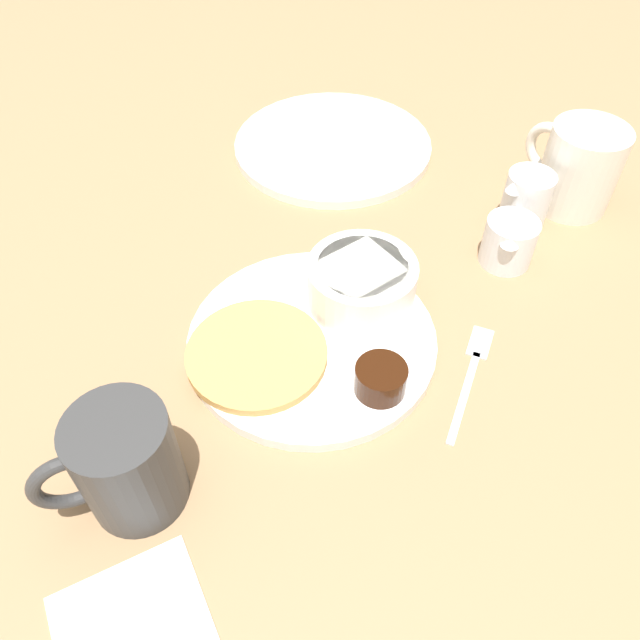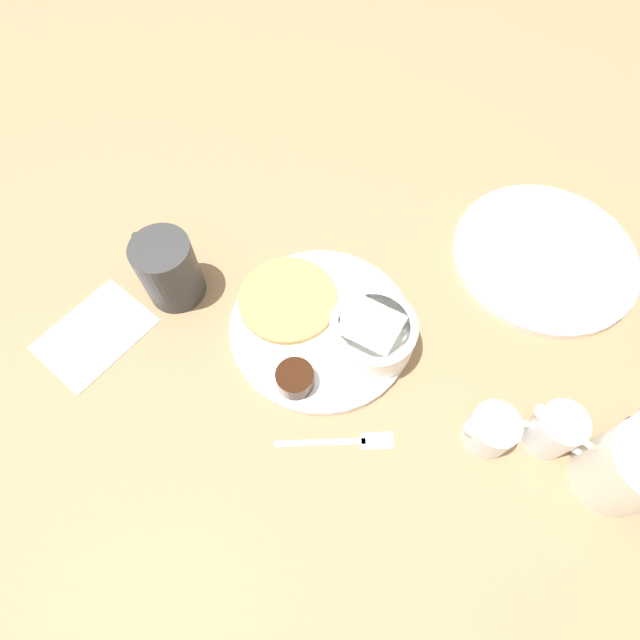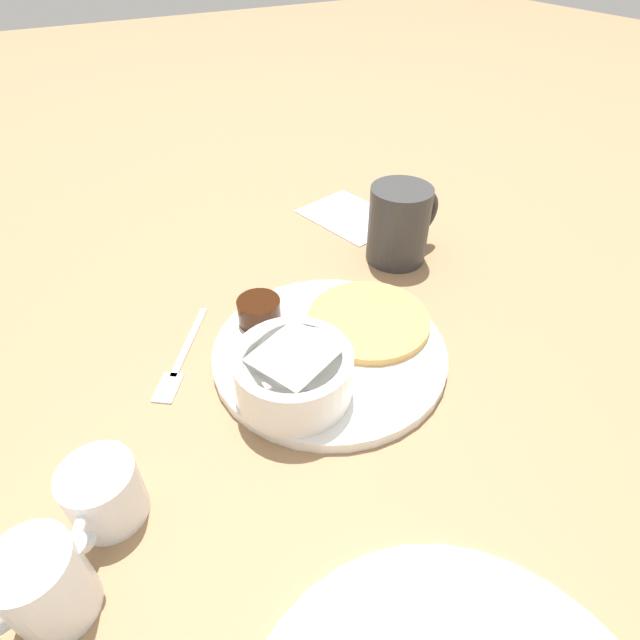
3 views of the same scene
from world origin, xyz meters
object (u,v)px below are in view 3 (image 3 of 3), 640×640
coffee_mug (400,224)px  creamer_pitcher_near (104,493)px  bowl (293,373)px  fork (179,362)px  creamer_pitcher_far (44,585)px  plate (329,352)px

coffee_mug → creamer_pitcher_near: bearing=114.4°
bowl → fork: (0.10, 0.08, -0.04)m
creamer_pitcher_near → fork: 0.16m
creamer_pitcher_near → creamer_pitcher_far: (-0.05, 0.04, 0.01)m
plate → coffee_mug: 0.21m
bowl → creamer_pitcher_far: creamer_pitcher_far is taller
bowl → coffee_mug: coffee_mug is taller
plate → coffee_mug: coffee_mug is taller
plate → creamer_pitcher_near: 0.24m
bowl → creamer_pitcher_far: size_ratio=1.38×
creamer_pitcher_near → fork: creamer_pitcher_near is taller
coffee_mug → creamer_pitcher_near: coffee_mug is taller
creamer_pitcher_far → coffee_mug: bearing=-62.3°
coffee_mug → fork: bearing=99.5°
plate → creamer_pitcher_near: (-0.07, 0.23, 0.02)m
coffee_mug → creamer_pitcher_near: (-0.18, 0.40, -0.02)m
bowl → creamer_pitcher_far: (-0.08, 0.22, -0.00)m
plate → bowl: (-0.03, 0.06, 0.03)m
plate → creamer_pitcher_far: bearing=113.0°
creamer_pitcher_far → bowl: bearing=-69.2°
bowl → creamer_pitcher_near: bearing=99.9°
plate → bowl: 0.08m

